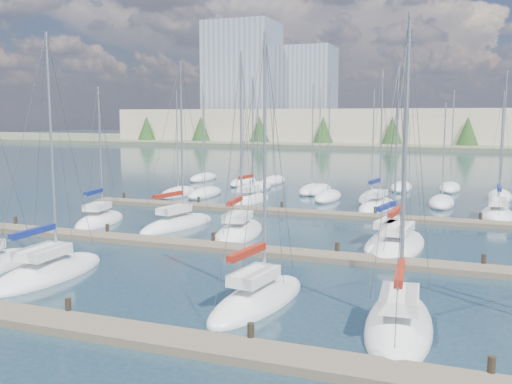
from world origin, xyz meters
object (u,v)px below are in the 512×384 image
(sailboat_i, at_px, (178,224))
(sailboat_k, at_px, (390,239))
(sailboat_l, at_px, (398,246))
(sailboat_c, at_px, (49,272))
(sailboat_p, at_px, (377,206))
(sailboat_n, at_px, (250,200))
(sailboat_h, at_px, (100,221))
(sailboat_j, at_px, (239,232))
(sailboat_q, at_px, (497,215))
(sailboat_d, at_px, (258,300))
(sailboat_e, at_px, (399,325))

(sailboat_i, bearing_deg, sailboat_k, 13.12)
(sailboat_l, bearing_deg, sailboat_c, -137.79)
(sailboat_p, xyz_separation_m, sailboat_n, (-11.87, -0.87, 0.02))
(sailboat_i, bearing_deg, sailboat_h, -160.68)
(sailboat_n, relative_size, sailboat_k, 1.03)
(sailboat_n, bearing_deg, sailboat_k, -34.29)
(sailboat_j, distance_m, sailboat_i, 5.47)
(sailboat_n, bearing_deg, sailboat_c, -84.69)
(sailboat_p, xyz_separation_m, sailboat_j, (-7.17, -15.06, -0.00))
(sailboat_p, relative_size, sailboat_q, 1.19)
(sailboat_n, relative_size, sailboat_h, 1.13)
(sailboat_p, bearing_deg, sailboat_n, -168.54)
(sailboat_j, height_order, sailboat_q, sailboat_j)
(sailboat_p, bearing_deg, sailboat_q, -0.21)
(sailboat_q, bearing_deg, sailboat_d, -110.55)
(sailboat_p, distance_m, sailboat_d, 28.26)
(sailboat_n, bearing_deg, sailboat_j, -65.08)
(sailboat_k, bearing_deg, sailboat_n, 150.10)
(sailboat_h, bearing_deg, sailboat_n, 54.33)
(sailboat_d, height_order, sailboat_h, sailboat_d)
(sailboat_n, xyz_separation_m, sailboat_i, (-0.66, -13.16, -0.01))
(sailboat_j, xyz_separation_m, sailboat_l, (10.84, -0.27, -0.01))
(sailboat_l, bearing_deg, sailboat_k, 117.47)
(sailboat_d, xyz_separation_m, sailboat_k, (3.80, 14.54, 0.00))
(sailboat_q, bearing_deg, sailboat_j, -139.98)
(sailboat_p, distance_m, sailboat_h, 24.00)
(sailboat_c, height_order, sailboat_n, sailboat_c)
(sailboat_j, xyz_separation_m, sailboat_c, (-5.30, -12.90, -0.00))
(sailboat_p, height_order, sailboat_d, sailboat_p)
(sailboat_n, distance_m, sailboat_h, 15.62)
(sailboat_h, bearing_deg, sailboat_p, 29.10)
(sailboat_h, bearing_deg, sailboat_e, -39.67)
(sailboat_k, distance_m, sailboat_q, 14.21)
(sailboat_j, height_order, sailboat_l, sailboat_l)
(sailboat_k, bearing_deg, sailboat_i, -167.89)
(sailboat_j, relative_size, sailboat_d, 1.06)
(sailboat_l, bearing_deg, sailboat_n, 141.24)
(sailboat_d, distance_m, sailboat_l, 13.69)
(sailboat_i, distance_m, sailboat_q, 25.79)
(sailboat_q, bearing_deg, sailboat_h, -153.64)
(sailboat_e, bearing_deg, sailboat_p, 95.94)
(sailboat_j, xyz_separation_m, sailboat_k, (10.14, 1.34, 0.01))
(sailboat_l, bearing_deg, sailboat_d, -105.02)
(sailboat_c, xyz_separation_m, sailboat_n, (0.59, 27.09, 0.02))
(sailboat_h, bearing_deg, sailboat_d, -45.74)
(sailboat_l, height_order, sailboat_k, sailboat_l)
(sailboat_p, distance_m, sailboat_j, 16.68)
(sailboat_l, xyz_separation_m, sailboat_e, (1.68, -13.81, 0.01))
(sailboat_l, distance_m, sailboat_n, 21.23)
(sailboat_q, bearing_deg, sailboat_k, -117.96)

